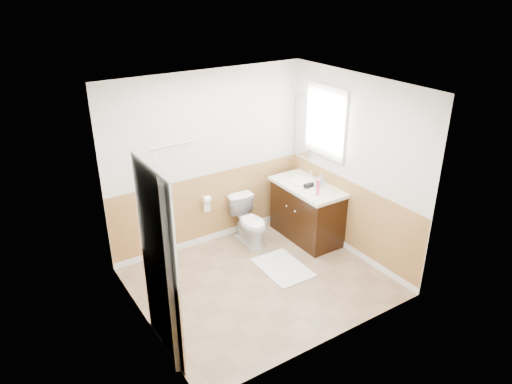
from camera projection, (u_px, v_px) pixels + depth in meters
floor at (260, 281)px, 6.11m from camera, size 3.00×3.00×0.00m
ceiling at (261, 88)px, 5.06m from camera, size 3.00×3.00×0.00m
wall_back at (209, 160)px, 6.58m from camera, size 3.00×0.00×3.00m
wall_front at (334, 241)px, 4.60m from camera, size 3.00×0.00×3.00m
wall_left at (138, 227)px, 4.85m from camera, size 0.00×3.00×3.00m
wall_right at (354, 168)px, 6.33m from camera, size 0.00×3.00×3.00m
wainscot_back at (211, 209)px, 6.88m from camera, size 3.00×0.00×3.00m
wainscot_front at (328, 303)px, 4.92m from camera, size 3.00×0.00×3.00m
wainscot_left at (146, 287)px, 5.17m from camera, size 0.00×2.60×2.60m
wainscot_right at (349, 218)px, 6.64m from camera, size 0.00×2.60×2.60m
toilet at (250, 221)px, 6.87m from camera, size 0.40×0.68×0.68m
bath_mat at (283, 268)px, 6.38m from camera, size 0.57×0.81×0.02m
vanity_cabinet at (307, 213)px, 6.99m from camera, size 0.55×1.10×0.80m
vanity_knob_left at (295, 211)px, 6.70m from camera, size 0.03×0.03×0.03m
vanity_knob_right at (287, 206)px, 6.86m from camera, size 0.03×0.03×0.03m
countertop at (308, 187)px, 6.81m from camera, size 0.60×1.15×0.05m
sink_basin at (302, 181)px, 6.91m from camera, size 0.36×0.36×0.02m
faucet at (312, 174)px, 6.97m from camera, size 0.02×0.02×0.14m
lotion_bottle at (318, 187)px, 6.46m from camera, size 0.05×0.05×0.22m
soap_dispenser at (320, 180)px, 6.73m from camera, size 0.09×0.09×0.18m
hair_dryer_body at (309, 185)px, 6.71m from camera, size 0.14×0.07×0.07m
hair_dryer_handle at (307, 188)px, 6.70m from camera, size 0.03×0.03×0.07m
mirror_panel at (303, 126)px, 7.03m from camera, size 0.02×0.35×0.90m
window_frame at (326, 121)px, 6.55m from camera, size 0.04×0.80×1.00m
window_glass at (327, 121)px, 6.56m from camera, size 0.01×0.70×0.90m
door at (167, 264)px, 4.65m from camera, size 0.29×0.78×2.04m
door_frame at (159, 265)px, 4.61m from camera, size 0.02×0.92×2.10m
door_knob at (160, 253)px, 4.96m from camera, size 0.06×0.06×0.06m
towel_bar at (172, 145)px, 6.12m from camera, size 0.62×0.02×0.02m
tp_holder_bar at (207, 200)px, 6.70m from camera, size 0.14×0.02×0.02m
tp_roll at (207, 200)px, 6.70m from camera, size 0.10×0.11×0.11m
tp_sheet at (207, 207)px, 6.75m from camera, size 0.10×0.01×0.16m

